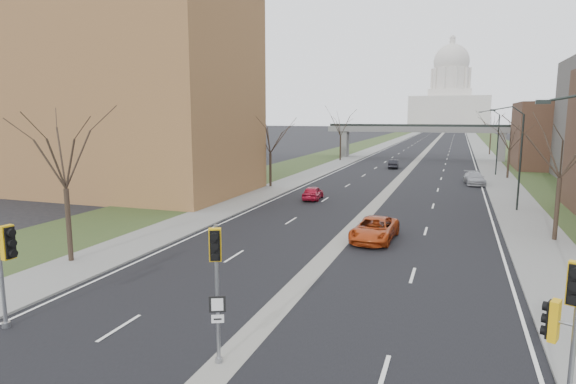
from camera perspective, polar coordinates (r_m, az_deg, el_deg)
The scene contains 25 objects.
ground at distance 16.09m, azimuth -9.15°, elevation -21.00°, with size 700.00×700.00×0.00m, color black.
road_surface at distance 162.50m, azimuth 17.13°, elevation 5.83°, with size 20.00×600.00×0.01m, color black.
median_strip at distance 162.50m, azimuth 17.13°, elevation 5.83°, with size 1.20×600.00×0.02m, color gray.
sidewalk_right at distance 162.43m, azimuth 21.37°, elevation 5.63°, with size 4.00×600.00×0.12m, color gray.
sidewalk_left at distance 163.44m, azimuth 12.90°, elevation 6.04°, with size 4.00×600.00×0.12m, color gray.
grass_verge_right at distance 162.73m, azimuth 23.49°, elevation 5.50°, with size 8.00×600.00×0.10m, color #293E1C.
grass_verge_left at distance 164.24m, azimuth 10.81°, elevation 6.11°, with size 8.00×600.00×0.10m, color #293E1C.
apartment_building at distance 53.51m, azimuth -18.83°, elevation 11.77°, with size 25.00×16.00×22.00m, color #996B3D.
commercial_block_far at distance 83.60m, azimuth 30.08°, elevation 5.77°, with size 14.00×14.00×10.00m, color brown.
pedestrian_bridge at distance 92.46m, azimuth 15.33°, elevation 6.77°, with size 34.00×3.00×6.45m.
capitol at distance 332.39m, azimuth 18.60°, elevation 10.42°, with size 48.00×42.00×55.75m.
streetlight_mid at distance 44.36m, azimuth 25.03°, elevation 6.83°, with size 2.61×0.20×8.70m.
streetlight_far at distance 70.29m, azimuth 23.06°, elevation 7.47°, with size 2.61×0.20×8.70m.
tree_left_a at distance 28.31m, azimuth -25.16°, elevation 5.38°, with size 7.20×7.20×9.40m.
tree_left_b at distance 53.96m, azimuth -2.12°, elevation 7.14°, with size 6.75×6.75×8.81m.
tree_left_c at distance 86.47m, azimuth 6.27°, elevation 8.35°, with size 7.65×7.65×9.99m.
tree_right_a at distance 34.74m, azimuth 29.83°, elevation 5.57°, with size 7.20×7.20×9.40m.
tree_right_b at distance 67.47m, azimuth 24.86°, elevation 6.35°, with size 6.30×6.30×8.22m.
tree_right_c at distance 107.34m, azimuth 22.99°, elevation 7.82°, with size 7.65×7.65×9.99m.
signal_pole_median at distance 15.39m, azimuth -8.51°, elevation -9.15°, with size 0.68×0.78×4.66m.
signal_pole_right at distance 13.98m, azimuth 30.15°, elevation -12.53°, with size 0.81×1.10×4.85m.
car_left_near at distance 46.41m, azimuth 2.97°, elevation -0.09°, with size 1.56×3.88×1.32m, color #A9132B.
car_left_far at distance 75.69m, azimuth 12.40°, elevation 3.26°, with size 1.40×4.03×1.33m, color black.
car_right_near at distance 31.75m, azimuth 10.22°, elevation -4.35°, with size 2.47×5.36×1.49m, color #AC3A12.
car_right_mid at distance 60.52m, azimuth 21.21°, elevation 1.52°, with size 2.06×5.06×1.47m, color #919398.
Camera 1 is at (6.83, -12.15, 8.03)m, focal length 30.00 mm.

